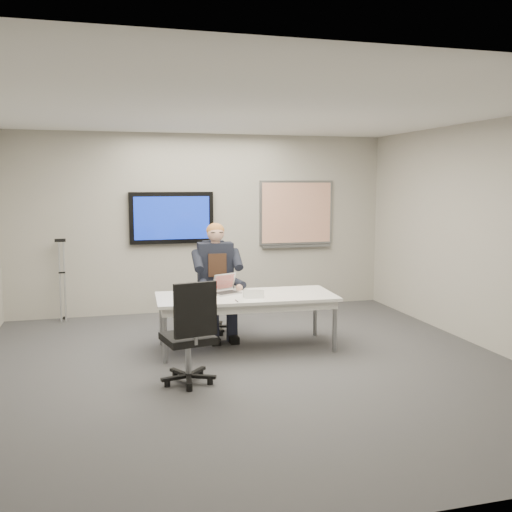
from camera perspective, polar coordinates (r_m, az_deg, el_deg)
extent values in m
cube|color=#39393B|center=(6.46, -0.50, -11.12)|extent=(6.00, 6.00, 0.02)
cube|color=white|center=(6.17, -0.53, 14.37)|extent=(6.00, 6.00, 0.02)
cube|color=#A8A397|center=(9.08, -5.31, 3.27)|extent=(6.00, 0.02, 2.80)
cube|color=#A8A397|center=(3.37, 12.51, -3.94)|extent=(6.00, 0.02, 2.80)
cube|color=#A8A397|center=(7.50, 22.28, 1.87)|extent=(0.02, 6.00, 2.80)
cube|color=silver|center=(7.02, -1.00, -4.07)|extent=(2.23, 1.02, 0.04)
cube|color=silver|center=(7.04, -1.00, -4.65)|extent=(2.13, 0.93, 0.09)
cylinder|color=gray|center=(6.61, -9.12, -7.89)|extent=(0.05, 0.05, 0.64)
cylinder|color=gray|center=(7.01, 7.87, -6.98)|extent=(0.05, 0.05, 0.64)
cylinder|color=gray|center=(7.35, -9.44, -6.33)|extent=(0.05, 0.05, 0.64)
cylinder|color=gray|center=(7.71, 5.93, -5.62)|extent=(0.05, 0.05, 0.64)
cube|color=black|center=(8.95, -8.43, 3.80)|extent=(1.30, 0.08, 0.80)
cube|color=navy|center=(8.91, -8.39, 3.78)|extent=(1.16, 0.01, 0.66)
cube|color=gray|center=(9.44, 4.04, 4.35)|extent=(1.25, 0.04, 1.05)
cube|color=white|center=(9.41, 4.09, 4.34)|extent=(1.18, 0.01, 0.98)
cube|color=gray|center=(9.45, 4.08, 1.00)|extent=(1.18, 0.05, 0.04)
cylinder|color=gray|center=(7.89, -4.08, -5.63)|extent=(0.06, 0.06, 0.35)
cube|color=black|center=(7.85, -4.09, -4.37)|extent=(0.52, 0.52, 0.07)
cube|color=black|center=(8.00, -4.16, -1.78)|extent=(0.42, 0.11, 0.51)
cylinder|color=gray|center=(5.95, -6.80, -9.88)|extent=(0.06, 0.06, 0.37)
cube|color=black|center=(5.90, -6.83, -8.15)|extent=(0.56, 0.56, 0.07)
cube|color=black|center=(5.61, -6.08, -5.37)|extent=(0.44, 0.14, 0.54)
cube|color=black|center=(7.74, -4.08, -1.02)|extent=(0.48, 0.29, 0.64)
cube|color=#332015|center=(7.60, -3.88, -0.92)|extent=(0.24, 0.03, 0.31)
sphere|color=tan|center=(7.65, -4.07, 2.31)|extent=(0.23, 0.23, 0.23)
ellipsoid|color=brown|center=(7.67, -4.09, 2.56)|extent=(0.24, 0.24, 0.20)
cube|color=#A8A7AA|center=(7.11, -2.97, -3.72)|extent=(0.39, 0.34, 0.02)
cube|color=black|center=(7.09, -2.96, -3.65)|extent=(0.32, 0.26, 0.00)
cube|color=#A8A7AA|center=(7.23, -3.23, -2.60)|extent=(0.33, 0.21, 0.22)
cube|color=red|center=(7.22, -3.22, -2.59)|extent=(0.29, 0.17, 0.18)
cylinder|color=black|center=(6.66, -1.94, -4.51)|extent=(0.01, 0.12, 0.01)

